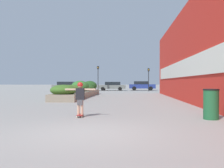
# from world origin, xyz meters

# --- Properties ---
(ground_plane) EXTENTS (300.00, 300.00, 0.00)m
(ground_plane) POSITION_xyz_m (0.00, 0.00, 0.00)
(ground_plane) COLOR gray
(building_wall_right) EXTENTS (0.67, 31.74, 6.51)m
(building_wall_right) POSITION_xyz_m (5.09, 8.97, 3.24)
(building_wall_right) COLOR red
(building_wall_right) RESTS_ON ground_plane
(planter_box) EXTENTS (2.05, 13.17, 1.51)m
(planter_box) POSITION_xyz_m (-3.53, 16.43, 0.56)
(planter_box) COLOR gray
(planter_box) RESTS_ON ground_plane
(skateboard) EXTENTS (0.27, 0.63, 0.09)m
(skateboard) POSITION_xyz_m (-0.79, 3.00, 0.07)
(skateboard) COLOR maroon
(skateboard) RESTS_ON ground_plane
(skateboarder) EXTENTS (1.17, 0.21, 1.25)m
(skateboarder) POSITION_xyz_m (-0.79, 3.00, 0.85)
(skateboarder) COLOR tan
(skateboarder) RESTS_ON skateboard
(trash_bin) EXTENTS (0.56, 0.56, 1.10)m
(trash_bin) POSITION_xyz_m (4.02, 2.75, 0.55)
(trash_bin) COLOR #1E5B33
(trash_bin) RESTS_ON ground_plane
(car_leftmost) EXTENTS (4.36, 1.97, 1.54)m
(car_leftmost) POSITION_xyz_m (3.12, 35.75, 0.82)
(car_leftmost) COLOR navy
(car_leftmost) RESTS_ON ground_plane
(car_center_left) EXTENTS (4.77, 2.07, 1.47)m
(car_center_left) POSITION_xyz_m (-9.53, 34.92, 0.79)
(car_center_left) COLOR slate
(car_center_left) RESTS_ON ground_plane
(car_center_right) EXTENTS (4.53, 2.01, 1.44)m
(car_center_right) POSITION_xyz_m (-1.85, 34.91, 0.76)
(car_center_right) COLOR slate
(car_center_right) RESTS_ON ground_plane
(traffic_light_left) EXTENTS (0.28, 0.30, 3.85)m
(traffic_light_left) POSITION_xyz_m (-3.77, 31.50, 2.59)
(traffic_light_left) COLOR black
(traffic_light_left) RESTS_ON ground_plane
(traffic_light_right) EXTENTS (0.28, 0.30, 3.50)m
(traffic_light_right) POSITION_xyz_m (3.94, 31.61, 2.38)
(traffic_light_right) COLOR black
(traffic_light_right) RESTS_ON ground_plane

